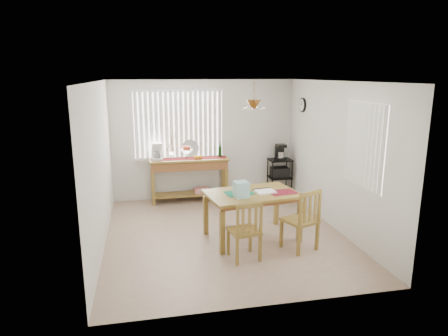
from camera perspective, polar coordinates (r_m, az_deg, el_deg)
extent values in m
cube|color=tan|center=(7.03, 0.10, -9.46)|extent=(4.00, 4.50, 0.01)
cube|color=silver|center=(8.86, -2.90, 4.10)|extent=(4.00, 0.10, 2.60)
cube|color=silver|center=(4.48, 6.06, -5.17)|extent=(4.00, 0.10, 2.60)
cube|color=silver|center=(6.54, -17.77, 0.18)|extent=(0.10, 4.50, 2.60)
cube|color=silver|center=(7.32, 16.04, 1.64)|extent=(0.10, 4.50, 2.60)
cube|color=white|center=(6.48, 0.11, 12.74)|extent=(4.00, 4.50, 0.10)
cube|color=white|center=(8.69, -6.48, 6.18)|extent=(1.90, 0.01, 1.40)
cube|color=white|center=(8.65, -12.44, 5.92)|extent=(0.07, 0.03, 1.40)
cube|color=white|center=(8.65, -11.74, 5.96)|extent=(0.07, 0.03, 1.40)
cube|color=white|center=(8.65, -11.03, 5.99)|extent=(0.07, 0.03, 1.40)
cube|color=white|center=(8.65, -10.33, 6.02)|extent=(0.07, 0.03, 1.40)
cube|color=white|center=(8.65, -9.63, 6.05)|extent=(0.07, 0.03, 1.40)
cube|color=white|center=(8.65, -8.93, 6.08)|extent=(0.07, 0.03, 1.40)
cube|color=white|center=(8.66, -8.23, 6.11)|extent=(0.07, 0.03, 1.40)
cube|color=white|center=(8.67, -7.53, 6.14)|extent=(0.07, 0.03, 1.40)
cube|color=white|center=(8.67, -6.83, 6.16)|extent=(0.07, 0.03, 1.40)
cube|color=white|center=(8.68, -6.13, 6.19)|extent=(0.07, 0.03, 1.40)
cube|color=white|center=(8.69, -5.43, 6.21)|extent=(0.07, 0.03, 1.40)
cube|color=white|center=(8.71, -4.74, 6.24)|extent=(0.07, 0.03, 1.40)
cube|color=white|center=(8.72, -4.04, 6.26)|extent=(0.07, 0.03, 1.40)
cube|color=white|center=(8.73, -3.35, 6.28)|extent=(0.07, 0.03, 1.40)
cube|color=white|center=(8.75, -2.67, 6.30)|extent=(0.07, 0.03, 1.40)
cube|color=white|center=(8.77, -1.98, 6.32)|extent=(0.07, 0.03, 1.40)
cube|color=white|center=(8.78, -1.30, 6.34)|extent=(0.07, 0.03, 1.40)
cube|color=white|center=(8.80, -0.62, 6.36)|extent=(0.07, 0.03, 1.40)
cube|color=white|center=(8.78, -6.34, 1.43)|extent=(1.98, 0.06, 0.06)
cube|color=white|center=(8.61, -6.60, 10.99)|extent=(1.98, 0.06, 0.06)
cube|color=white|center=(6.46, 19.45, 3.06)|extent=(0.01, 1.10, 1.30)
cube|color=white|center=(6.04, 21.75, 2.20)|extent=(0.03, 0.07, 1.30)
cube|color=white|center=(6.13, 21.19, 2.40)|extent=(0.03, 0.07, 1.30)
cube|color=white|center=(6.22, 20.65, 2.60)|extent=(0.03, 0.07, 1.30)
cube|color=white|center=(6.31, 20.13, 2.78)|extent=(0.03, 0.07, 1.30)
cube|color=white|center=(6.40, 19.62, 2.97)|extent=(0.03, 0.07, 1.30)
cube|color=white|center=(6.50, 19.13, 3.14)|extent=(0.03, 0.07, 1.30)
cube|color=white|center=(6.59, 18.65, 3.31)|extent=(0.03, 0.07, 1.30)
cube|color=white|center=(6.68, 18.18, 3.48)|extent=(0.03, 0.07, 1.30)
cube|color=white|center=(6.78, 17.73, 3.64)|extent=(0.03, 0.07, 1.30)
cube|color=white|center=(6.87, 17.28, 3.80)|extent=(0.03, 0.07, 1.30)
cylinder|color=black|center=(8.57, 11.15, 8.81)|extent=(0.04, 0.30, 0.30)
cylinder|color=white|center=(8.56, 11.00, 8.82)|extent=(0.01, 0.25, 0.25)
cylinder|color=brown|center=(6.36, 4.28, 10.71)|extent=(0.01, 0.01, 0.34)
cone|color=brown|center=(6.37, 4.26, 9.09)|extent=(0.24, 0.24, 0.14)
sphere|color=white|center=(6.42, 5.64, 8.56)|extent=(0.05, 0.05, 0.05)
sphere|color=white|center=(6.53, 4.60, 8.66)|extent=(0.05, 0.05, 0.05)
sphere|color=white|center=(6.48, 3.22, 8.65)|extent=(0.05, 0.05, 0.05)
sphere|color=white|center=(6.33, 2.84, 8.54)|extent=(0.05, 0.05, 0.05)
sphere|color=white|center=(6.22, 3.88, 8.44)|extent=(0.05, 0.05, 0.05)
sphere|color=white|center=(6.26, 5.30, 8.45)|extent=(0.05, 0.05, 0.05)
cube|color=olive|center=(8.58, -5.01, 1.21)|extent=(1.68, 0.47, 0.04)
cube|color=brown|center=(8.60, -4.99, 0.45)|extent=(1.62, 0.43, 0.17)
cube|color=olive|center=(8.49, -10.08, -2.99)|extent=(0.06, 0.06, 0.72)
cube|color=olive|center=(8.66, 0.39, -2.46)|extent=(0.06, 0.06, 0.72)
cube|color=olive|center=(8.84, -10.15, -2.34)|extent=(0.06, 0.06, 0.72)
cube|color=olive|center=(9.01, -0.09, -1.83)|extent=(0.06, 0.06, 0.72)
cube|color=olive|center=(8.77, -4.91, -3.69)|extent=(1.55, 0.41, 0.03)
cube|color=red|center=(8.78, -3.22, -3.18)|extent=(0.31, 0.23, 0.10)
cube|color=maroon|center=(8.58, -5.01, 1.36)|extent=(1.60, 0.26, 0.01)
cube|color=white|center=(8.52, -9.51, 1.32)|extent=(0.21, 0.25, 0.05)
cube|color=white|center=(8.58, -9.56, 2.29)|extent=(0.21, 0.08, 0.31)
cube|color=white|center=(8.45, -9.58, 3.31)|extent=(0.21, 0.23, 0.07)
cylinder|color=white|center=(8.47, -9.52, 1.90)|extent=(0.14, 0.14, 0.14)
cylinder|color=white|center=(8.54, -5.35, 1.64)|extent=(0.05, 0.05, 0.10)
cone|color=white|center=(8.52, -5.37, 2.30)|extent=(0.27, 0.27, 0.09)
sphere|color=red|center=(8.51, -5.03, 2.90)|extent=(0.08, 0.08, 0.08)
sphere|color=red|center=(8.55, -5.31, 2.95)|extent=(0.08, 0.08, 0.08)
sphere|color=red|center=(8.53, -5.69, 2.91)|extent=(0.08, 0.08, 0.08)
sphere|color=red|center=(8.47, -5.64, 2.84)|extent=(0.08, 0.08, 0.08)
sphere|color=red|center=(8.46, -5.23, 2.83)|extent=(0.08, 0.08, 0.08)
sphere|color=orange|center=(8.50, -3.97, 1.55)|extent=(0.08, 0.08, 0.08)
sphere|color=orange|center=(8.51, -3.41, 1.57)|extent=(0.08, 0.08, 0.08)
cylinder|color=silver|center=(8.74, -4.84, 2.83)|extent=(0.38, 0.09, 0.37)
cylinder|color=white|center=(8.58, -7.50, 1.79)|extent=(0.08, 0.08, 0.15)
cylinder|color=#4C3823|center=(8.52, -7.56, 3.82)|extent=(0.09, 0.04, 0.47)
cylinder|color=#4C3823|center=(8.52, -7.57, 4.00)|extent=(0.14, 0.06, 0.51)
cylinder|color=#4C3823|center=(8.53, -7.56, 3.65)|extent=(0.18, 0.08, 0.38)
cylinder|color=#4C3823|center=(8.52, -7.57, 4.17)|extent=(0.06, 0.03, 0.58)
cylinder|color=#4C3823|center=(8.53, -7.56, 3.58)|extent=(0.23, 0.10, 0.32)
cylinder|color=black|center=(8.70, -0.60, 2.38)|extent=(0.08, 0.08, 0.24)
cylinder|color=black|center=(8.67, -0.60, 3.44)|extent=(0.03, 0.03, 0.08)
cylinder|color=black|center=(8.92, 6.93, -1.69)|extent=(0.02, 0.02, 0.84)
cylinder|color=black|center=(9.07, 9.67, -1.53)|extent=(0.02, 0.02, 0.84)
cylinder|color=black|center=(9.25, 6.23, -1.13)|extent=(0.02, 0.02, 0.84)
cylinder|color=black|center=(9.39, 8.89, -0.98)|extent=(0.02, 0.02, 0.84)
cube|color=black|center=(9.06, 8.01, 1.16)|extent=(0.50, 0.40, 0.03)
cube|color=black|center=(9.16, 7.93, -1.33)|extent=(0.50, 0.40, 0.02)
cube|color=black|center=(9.25, 7.86, -3.50)|extent=(0.50, 0.40, 0.02)
cube|color=black|center=(9.13, 7.96, -0.59)|extent=(0.38, 0.30, 0.22)
cube|color=black|center=(9.04, 8.06, 1.38)|extent=(0.20, 0.24, 0.05)
cube|color=black|center=(9.09, 7.92, 2.25)|extent=(0.20, 0.08, 0.30)
cube|color=black|center=(8.98, 8.12, 3.18)|extent=(0.20, 0.22, 0.07)
cylinder|color=silver|center=(9.01, 8.10, 1.93)|extent=(0.13, 0.13, 0.13)
cube|color=olive|center=(6.64, 4.04, -3.71)|extent=(1.61, 1.17, 0.04)
cube|color=brown|center=(6.65, 4.03, -4.15)|extent=(1.49, 1.05, 0.06)
cube|color=olive|center=(6.18, -0.26, -9.23)|extent=(0.08, 0.08, 0.69)
cube|color=olive|center=(6.73, 10.77, -7.54)|extent=(0.08, 0.08, 0.69)
cube|color=olive|center=(6.91, -2.62, -6.76)|extent=(0.08, 0.08, 0.69)
cube|color=olive|center=(7.41, 7.48, -5.46)|extent=(0.08, 0.08, 0.69)
cube|color=#147455|center=(6.60, 2.17, -3.58)|extent=(0.49, 0.38, 0.01)
cube|color=maroon|center=(6.70, 8.34, -3.44)|extent=(0.49, 0.38, 0.01)
cube|color=white|center=(6.67, 5.90, -3.36)|extent=(0.35, 0.30, 0.03)
cube|color=black|center=(6.79, 5.38, -3.03)|extent=(0.32, 0.08, 0.03)
cube|color=#99D9DF|center=(6.35, 2.46, -3.08)|extent=(0.24, 0.24, 0.25)
cube|color=olive|center=(6.02, 2.89, -8.97)|extent=(0.48, 0.48, 0.04)
cube|color=olive|center=(6.32, 3.76, -10.07)|extent=(0.05, 0.05, 0.41)
cube|color=olive|center=(6.20, 0.62, -10.55)|extent=(0.05, 0.05, 0.41)
cube|color=olive|center=(6.02, 5.17, -11.35)|extent=(0.05, 0.05, 0.41)
cube|color=olive|center=(5.89, 1.89, -11.89)|extent=(0.05, 0.05, 0.41)
cube|color=olive|center=(5.83, 5.32, -7.09)|extent=(0.04, 0.04, 0.47)
cube|color=olive|center=(5.69, 1.97, -7.55)|extent=(0.04, 0.04, 0.47)
cube|color=olive|center=(5.69, 3.69, -5.41)|extent=(0.38, 0.09, 0.06)
cube|color=olive|center=(5.81, 4.58, -7.41)|extent=(0.04, 0.03, 0.37)
cube|color=olive|center=(5.77, 3.66, -7.54)|extent=(0.04, 0.03, 0.37)
cube|color=olive|center=(5.73, 2.72, -7.67)|extent=(0.04, 0.03, 0.37)
cube|color=olive|center=(6.43, 10.77, -7.36)|extent=(0.60, 0.60, 0.04)
cube|color=olive|center=(6.77, 10.73, -8.50)|extent=(0.06, 0.06, 0.45)
cube|color=olive|center=(6.52, 8.19, -9.27)|extent=(0.06, 0.06, 0.45)
cube|color=olive|center=(6.52, 13.16, -9.51)|extent=(0.06, 0.06, 0.45)
cube|color=olive|center=(6.26, 10.61, -10.37)|extent=(0.06, 0.06, 0.45)
cube|color=olive|center=(6.33, 13.48, -5.18)|extent=(0.05, 0.05, 0.50)
cube|color=olive|center=(6.06, 10.89, -5.89)|extent=(0.05, 0.05, 0.50)
cube|color=olive|center=(6.13, 12.31, -3.59)|extent=(0.40, 0.18, 0.07)
cube|color=olive|center=(6.28, 12.91, -5.55)|extent=(0.05, 0.04, 0.40)
cube|color=olive|center=(6.20, 12.20, -5.75)|extent=(0.05, 0.04, 0.40)
cube|color=olive|center=(6.13, 11.47, -5.95)|extent=(0.05, 0.04, 0.40)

